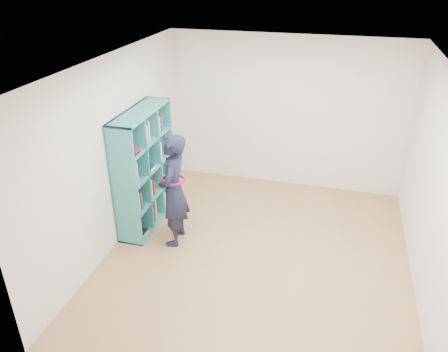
# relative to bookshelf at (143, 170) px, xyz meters

# --- Properties ---
(floor) EXTENTS (4.50, 4.50, 0.00)m
(floor) POSITION_rel_bookshelf_xyz_m (1.83, -0.43, -0.86)
(floor) COLOR #9C7347
(floor) RESTS_ON ground
(ceiling) EXTENTS (4.50, 4.50, 0.00)m
(ceiling) POSITION_rel_bookshelf_xyz_m (1.83, -0.43, 1.74)
(ceiling) COLOR white
(ceiling) RESTS_ON wall_back
(wall_left) EXTENTS (0.02, 4.50, 2.60)m
(wall_left) POSITION_rel_bookshelf_xyz_m (-0.17, -0.43, 0.44)
(wall_left) COLOR silver
(wall_left) RESTS_ON floor
(wall_right) EXTENTS (0.02, 4.50, 2.60)m
(wall_right) POSITION_rel_bookshelf_xyz_m (3.83, -0.43, 0.44)
(wall_right) COLOR silver
(wall_right) RESTS_ON floor
(wall_back) EXTENTS (4.00, 0.02, 2.60)m
(wall_back) POSITION_rel_bookshelf_xyz_m (1.83, 1.82, 0.44)
(wall_back) COLOR silver
(wall_back) RESTS_ON floor
(wall_front) EXTENTS (4.00, 0.02, 2.60)m
(wall_front) POSITION_rel_bookshelf_xyz_m (1.83, -2.68, 0.44)
(wall_front) COLOR silver
(wall_front) RESTS_ON floor
(bookshelf) EXTENTS (0.39, 1.33, 1.77)m
(bookshelf) POSITION_rel_bookshelf_xyz_m (0.00, 0.00, 0.00)
(bookshelf) COLOR teal
(bookshelf) RESTS_ON floor
(person) EXTENTS (0.45, 0.63, 1.63)m
(person) POSITION_rel_bookshelf_xyz_m (0.63, -0.38, -0.05)
(person) COLOR black
(person) RESTS_ON floor
(smartphone) EXTENTS (0.05, 0.11, 0.14)m
(smartphone) POSITION_rel_bookshelf_xyz_m (0.48, -0.32, 0.06)
(smartphone) COLOR silver
(smartphone) RESTS_ON person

